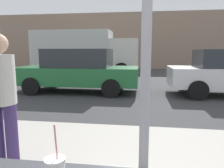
{
  "coord_description": "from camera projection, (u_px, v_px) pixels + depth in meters",
  "views": [
    {
      "loc": [
        -0.02,
        -1.01,
        1.55
      ],
      "look_at": [
        -0.56,
        2.81,
        0.96
      ],
      "focal_mm": 34.2,
      "sensor_mm": 36.0,
      "label": 1
    }
  ],
  "objects": [
    {
      "name": "building_facade_far",
      "position": [
        143.0,
        41.0,
        19.86
      ],
      "size": [
        28.0,
        1.2,
        5.09
      ],
      "primitive_type": "cube",
      "color": "gray",
      "rests_on": "ground"
    },
    {
      "name": "pedestrian",
      "position": [
        2.0,
        96.0,
        2.42
      ],
      "size": [
        0.32,
        0.32,
        1.63
      ],
      "color": "#402E62",
      "rests_on": "sidewalk_strip"
    },
    {
      "name": "ground_plane",
      "position": [
        142.0,
        89.0,
        9.05
      ],
      "size": [
        60.0,
        60.0,
        0.0
      ],
      "primitive_type": "plane",
      "color": "#38383A"
    },
    {
      "name": "sidewalk_strip",
      "position": [
        141.0,
        167.0,
        2.78
      ],
      "size": [
        16.0,
        2.8,
        0.12
      ],
      "primitive_type": "cube",
      "color": "#B2ADA3",
      "rests_on": "ground"
    },
    {
      "name": "box_truck",
      "position": [
        84.0,
        51.0,
        14.12
      ],
      "size": [
        6.82,
        2.44,
        2.9
      ],
      "color": "beige",
      "rests_on": "ground"
    },
    {
      "name": "parked_car_green",
      "position": [
        78.0,
        70.0,
        8.26
      ],
      "size": [
        4.66,
        2.08,
        1.65
      ],
      "color": "#236B38",
      "rests_on": "ground"
    }
  ]
}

